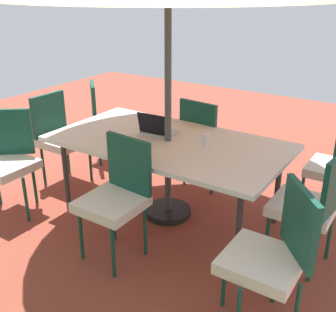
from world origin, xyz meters
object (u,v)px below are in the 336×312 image
(chair_northeast, at_px, (8,157))
(chair_southeast, at_px, (107,117))
(chair_north, at_px, (117,194))
(cup, at_px, (205,139))
(laptop, at_px, (157,129))
(chair_east, at_px, (60,135))
(chair_south, at_px, (205,138))
(chair_northwest, at_px, (272,253))
(dining_table, at_px, (168,145))
(chair_west, at_px, (312,202))

(chair_northeast, height_order, chair_southeast, same)
(chair_north, height_order, cup, chair_north)
(laptop, bearing_deg, chair_southeast, -31.84)
(cup, bearing_deg, chair_east, 3.85)
(laptop, bearing_deg, chair_east, 1.55)
(chair_south, xyz_separation_m, cup, (-0.34, 0.65, 0.26))
(chair_northeast, relative_size, chair_southeast, 1.00)
(chair_northwest, bearing_deg, chair_east, -145.56)
(chair_east, bearing_deg, dining_table, -88.00)
(dining_table, relative_size, chair_southeast, 2.16)
(dining_table, relative_size, cup, 19.94)
(dining_table, height_order, chair_east, chair_east)
(chair_west, xyz_separation_m, chair_north, (1.31, 0.70, 0.00))
(chair_north, distance_m, laptop, 0.88)
(chair_west, bearing_deg, chair_southeast, -98.72)
(chair_southeast, relative_size, laptop, 2.92)
(chair_east, xyz_separation_m, chair_northwest, (-2.67, 0.78, 0.00))
(dining_table, bearing_deg, cup, -165.30)
(chair_southeast, bearing_deg, chair_east, 133.60)
(chair_east, relative_size, laptop, 2.92)
(dining_table, bearing_deg, chair_east, 1.18)
(chair_west, distance_m, cup, 1.03)
(chair_northeast, distance_m, chair_north, 1.33)
(chair_south, xyz_separation_m, chair_northwest, (-1.31, 1.54, 0.00))
(chair_northwest, relative_size, chair_northeast, 1.00)
(laptop, xyz_separation_m, cup, (-0.51, -0.00, 0.01))
(chair_north, distance_m, chair_southeast, 2.00)
(chair_east, relative_size, chair_west, 1.00)
(chair_southeast, distance_m, cup, 1.83)
(chair_west, height_order, cup, chair_west)
(laptop, bearing_deg, dining_table, 150.16)
(chair_south, xyz_separation_m, chair_northeast, (1.31, 1.48, 0.00))
(chair_south, bearing_deg, chair_northwest, 136.60)
(chair_south, height_order, cup, chair_south)
(dining_table, relative_size, chair_north, 2.16)
(chair_northwest, relative_size, laptop, 2.92)
(chair_northwest, xyz_separation_m, laptop, (1.47, -0.89, 0.26))
(chair_west, bearing_deg, dining_table, -84.64)
(chair_northwest, distance_m, chair_north, 1.29)
(chair_northeast, xyz_separation_m, chair_southeast, (0.05, -1.46, 0.00))
(laptop, relative_size, cup, 3.16)
(chair_northwest, height_order, chair_north, same)
(dining_table, distance_m, chair_west, 1.33)
(chair_south, bearing_deg, dining_table, 97.18)
(chair_northeast, relative_size, cup, 9.23)
(dining_table, height_order, chair_northeast, chair_northeast)
(chair_northeast, bearing_deg, chair_southeast, 53.80)
(dining_table, xyz_separation_m, chair_southeast, (1.37, -0.72, -0.16))
(chair_south, xyz_separation_m, chair_north, (-0.02, 1.47, 0.00))
(chair_northwest, distance_m, chair_southeast, 3.07)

